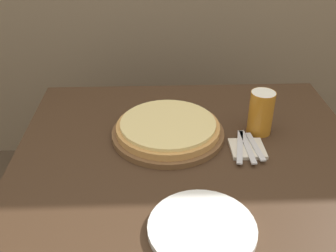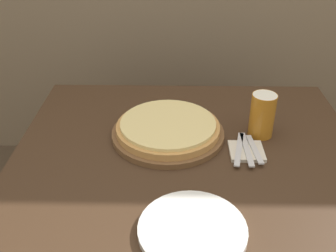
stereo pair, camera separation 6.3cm
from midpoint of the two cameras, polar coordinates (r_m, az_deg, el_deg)
name	(u,v)px [view 2 (the right image)]	position (r m, az deg, el deg)	size (l,w,h in m)	color
dining_table	(186,236)	(1.49, 3.90, -15.63)	(1.14, 1.06, 0.70)	#3D2819
pizza_on_board	(168,129)	(1.34, 1.34, -0.52)	(0.39, 0.39, 0.06)	brown
beer_glass	(262,113)	(1.37, 14.84, 1.75)	(0.08, 0.08, 0.15)	#B7701E
dinner_plate	(191,230)	(1.01, 5.24, -14.77)	(0.27, 0.27, 0.02)	white
napkin_stack	(246,151)	(1.30, 12.68, -3.61)	(0.11, 0.11, 0.01)	beige
fork	(239,149)	(1.29, 11.63, -3.30)	(0.06, 0.19, 0.00)	silver
dinner_knife	(247,149)	(1.30, 12.72, -3.30)	(0.02, 0.19, 0.00)	silver
spoon	(255,149)	(1.30, 13.80, -3.29)	(0.03, 0.16, 0.00)	silver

